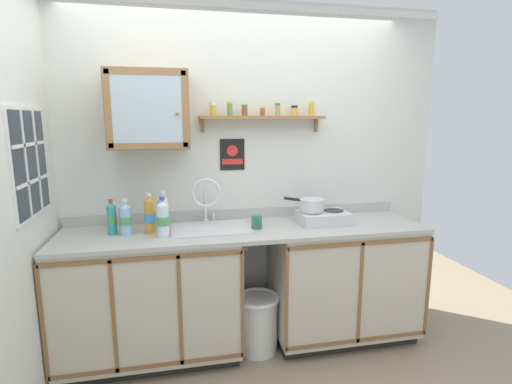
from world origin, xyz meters
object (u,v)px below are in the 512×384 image
object	(u,v)px
mug	(257,222)
bottle_detergent_teal_3	(112,218)
bottle_water_blue_0	(126,219)
trash_bin	(257,322)
sink	(210,229)
warning_sign	(232,155)
bottle_water_clear_1	(163,219)
hot_plate_stove	(324,217)
bottle_juice_amber_2	(150,215)
saucepan	(311,205)
wall_cabinet	(149,110)
bottle_opaque_white_4	(163,212)

from	to	relation	value
mug	bottle_detergent_teal_3	bearing A→B (deg)	176.56
bottle_water_blue_0	trash_bin	world-z (taller)	bottle_water_blue_0
sink	warning_sign	xyz separation A→B (m)	(0.20, 0.26, 0.52)
bottle_water_clear_1	bottle_water_blue_0	bearing A→B (deg)	159.54
hot_plate_stove	bottle_water_blue_0	distance (m)	1.45
mug	warning_sign	world-z (taller)	warning_sign
bottle_detergent_teal_3	bottle_water_blue_0	bearing A→B (deg)	-20.77
bottle_juice_amber_2	mug	distance (m)	0.76
sink	mug	bearing A→B (deg)	-10.20
warning_sign	sink	bearing A→B (deg)	-128.64
warning_sign	hot_plate_stove	bearing A→B (deg)	-22.57
bottle_water_blue_0	trash_bin	distance (m)	1.23
hot_plate_stove	saucepan	size ratio (longest dim) A/B	1.39
bottle_water_clear_1	trash_bin	bearing A→B (deg)	2.00
warning_sign	wall_cabinet	bearing A→B (deg)	-167.04
sink	bottle_opaque_white_4	world-z (taller)	sink
wall_cabinet	trash_bin	world-z (taller)	wall_cabinet
hot_plate_stove	bottle_opaque_white_4	size ratio (longest dim) A/B	1.35
bottle_water_blue_0	bottle_opaque_white_4	distance (m)	0.27
mug	trash_bin	size ratio (longest dim) A/B	0.27
sink	bottle_juice_amber_2	distance (m)	0.44
hot_plate_stove	bottle_detergent_teal_3	bearing A→B (deg)	179.31
saucepan	warning_sign	bearing A→B (deg)	156.09
sink	trash_bin	bearing A→B (deg)	-17.90
bottle_juice_amber_2	bottle_opaque_white_4	xyz separation A→B (m)	(0.09, 0.08, 0.00)
bottle_water_clear_1	trash_bin	size ratio (longest dim) A/B	0.63
sink	bottle_opaque_white_4	size ratio (longest dim) A/B	2.03
bottle_water_blue_0	trash_bin	size ratio (longest dim) A/B	0.58
sink	wall_cabinet	distance (m)	0.95
saucepan	wall_cabinet	world-z (taller)	wall_cabinet
mug	wall_cabinet	world-z (taller)	wall_cabinet
sink	bottle_juice_amber_2	xyz separation A→B (m)	(-0.42, -0.03, 0.13)
bottle_water_clear_1	bottle_detergent_teal_3	bearing A→B (deg)	159.46
bottle_detergent_teal_3	mug	bearing A→B (deg)	-3.44
mug	bottle_water_clear_1	bearing A→B (deg)	-174.05
bottle_opaque_white_4	trash_bin	size ratio (longest dim) A/B	0.64
trash_bin	wall_cabinet	bearing A→B (deg)	162.97
bottle_water_blue_0	warning_sign	bearing A→B (deg)	20.40
wall_cabinet	bottle_juice_amber_2	bearing A→B (deg)	-97.93
wall_cabinet	trash_bin	xyz separation A→B (m)	(0.73, -0.22, -1.57)
bottle_juice_amber_2	warning_sign	xyz separation A→B (m)	(0.63, 0.28, 0.38)
bottle_water_clear_1	trash_bin	distance (m)	1.07
warning_sign	mug	bearing A→B (deg)	-67.76
mug	warning_sign	distance (m)	0.57
bottle_water_clear_1	wall_cabinet	xyz separation A→B (m)	(-0.07, 0.25, 0.72)
sink	bottle_water_blue_0	size ratio (longest dim) A/B	2.25
bottle_detergent_teal_3	warning_sign	size ratio (longest dim) A/B	1.03
saucepan	trash_bin	bearing A→B (deg)	-165.94
bottle_opaque_white_4	mug	distance (m)	0.68
bottle_water_blue_0	mug	world-z (taller)	bottle_water_blue_0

